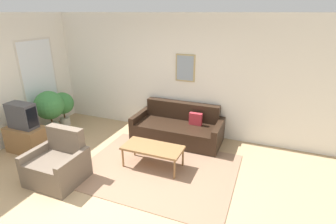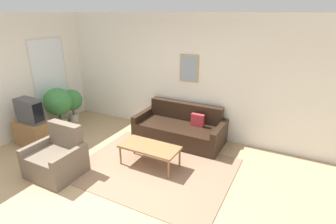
# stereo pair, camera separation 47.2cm
# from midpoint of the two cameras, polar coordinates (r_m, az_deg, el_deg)

# --- Properties ---
(ground_plane) EXTENTS (16.00, 16.00, 0.00)m
(ground_plane) POSITION_cam_midpoint_polar(r_m,az_deg,el_deg) (4.49, -16.84, -17.19)
(ground_plane) COLOR tan
(area_rug) EXTENTS (2.76, 2.12, 0.01)m
(area_rug) POSITION_cam_midpoint_polar(r_m,az_deg,el_deg) (4.93, -4.97, -12.39)
(area_rug) COLOR #937056
(area_rug) RESTS_ON ground_plane
(wall_back) EXTENTS (8.00, 0.09, 2.70)m
(wall_back) POSITION_cam_midpoint_polar(r_m,az_deg,el_deg) (6.07, -2.03, 8.06)
(wall_back) COLOR white
(wall_back) RESTS_ON ground_plane
(couch) EXTENTS (1.95, 0.90, 0.79)m
(couch) POSITION_cam_midpoint_polar(r_m,az_deg,el_deg) (5.86, -0.08, -3.57)
(couch) COLOR black
(couch) RESTS_ON ground_plane
(coffee_table) EXTENTS (1.10, 0.52, 0.41)m
(coffee_table) POSITION_cam_midpoint_polar(r_m,az_deg,el_deg) (4.83, -6.17, -7.99)
(coffee_table) COLOR olive
(coffee_table) RESTS_ON ground_plane
(tv_stand) EXTENTS (0.78, 0.45, 0.54)m
(tv_stand) POSITION_cam_midpoint_polar(r_m,az_deg,el_deg) (6.23, -30.35, -5.18)
(tv_stand) COLOR olive
(tv_stand) RESTS_ON ground_plane
(tv) EXTENTS (0.57, 0.28, 0.51)m
(tv) POSITION_cam_midpoint_polar(r_m,az_deg,el_deg) (6.04, -31.23, -0.72)
(tv) COLOR #424247
(tv) RESTS_ON tv_stand
(armchair) EXTENTS (0.86, 0.76, 0.88)m
(armchair) POSITION_cam_midpoint_polar(r_m,az_deg,el_deg) (4.97, -25.41, -10.39)
(armchair) COLOR #6B5B4C
(armchair) RESTS_ON ground_plane
(potted_plant_tall) EXTENTS (0.65, 0.65, 1.03)m
(potted_plant_tall) POSITION_cam_midpoint_polar(r_m,az_deg,el_deg) (6.70, -26.27, 0.94)
(potted_plant_tall) COLOR beige
(potted_plant_tall) RESTS_ON ground_plane
(potted_plant_by_window) EXTENTS (0.54, 0.54, 0.85)m
(potted_plant_by_window) POSITION_cam_midpoint_polar(r_m,az_deg,el_deg) (7.11, -23.73, 1.47)
(potted_plant_by_window) COLOR beige
(potted_plant_by_window) RESTS_ON ground_plane
(potted_plant_small) EXTENTS (0.52, 0.52, 0.85)m
(potted_plant_small) POSITION_cam_midpoint_polar(r_m,az_deg,el_deg) (6.82, -26.16, 0.36)
(potted_plant_small) COLOR beige
(potted_plant_small) RESTS_ON ground_plane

